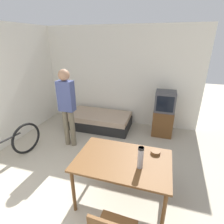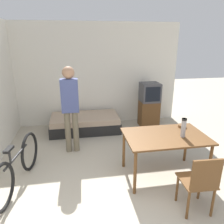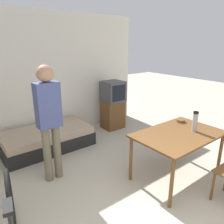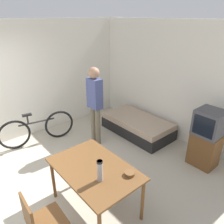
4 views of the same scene
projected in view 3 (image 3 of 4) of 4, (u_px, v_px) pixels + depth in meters
The scene contains 7 objects.
wall_back at pixel (41, 78), 4.62m from camera, with size 4.87×0.06×2.70m.
daybed at pixel (47, 139), 4.43m from camera, with size 1.75×0.93×0.40m.
tv at pixel (113, 104), 5.36m from camera, with size 0.50×0.47×1.18m.
dining_table at pixel (178, 138), 3.32m from camera, with size 1.34×0.89×0.76m.
person_standing at pixel (49, 116), 3.18m from camera, with size 0.34×0.24×1.79m.
thermos_flask at pixel (195, 121), 3.32m from camera, with size 0.08×0.08×0.31m.
mate_bowl at pixel (181, 121), 3.75m from camera, with size 0.14×0.14×0.05m.
Camera 3 is at (-1.63, -0.75, 2.09)m, focal length 35.00 mm.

